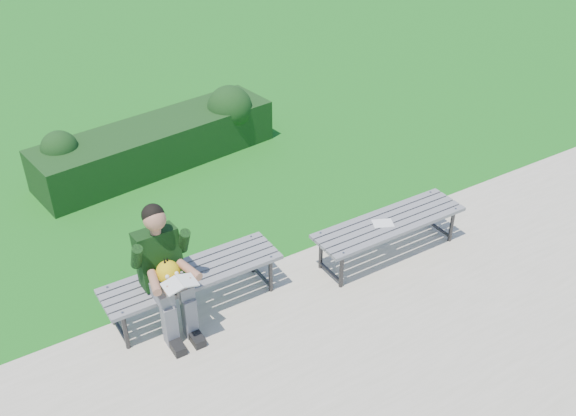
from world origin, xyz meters
TOP-DOWN VIEW (x-y plane):
  - ground at (0.00, 0.00)m, footprint 80.00×80.00m
  - walkway at (0.00, -1.75)m, footprint 30.00×3.50m
  - hedge at (0.25, 2.83)m, footprint 3.50×1.31m
  - bench_left at (-0.69, -0.22)m, footprint 1.80×0.50m
  - bench_right at (1.53, -0.55)m, footprint 1.80×0.50m
  - seated_boy at (-0.99, -0.31)m, footprint 0.56×0.76m
  - paper_sheet at (1.43, -0.55)m, footprint 0.27×0.24m

SIDE VIEW (x-z plane):
  - ground at x=0.00m, z-range 0.00..0.00m
  - walkway at x=0.00m, z-range 0.00..0.02m
  - hedge at x=0.25m, z-range -0.10..0.80m
  - bench_left at x=-0.69m, z-range 0.19..0.64m
  - bench_right at x=1.53m, z-range 0.19..0.64m
  - paper_sheet at x=1.43m, z-range 0.47..0.48m
  - seated_boy at x=-0.99m, z-range 0.06..1.37m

